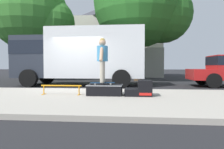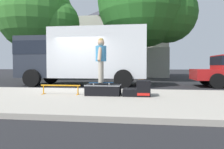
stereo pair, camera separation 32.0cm
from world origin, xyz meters
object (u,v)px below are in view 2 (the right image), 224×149
at_px(kicker_ramp, 139,89).
at_px(street_tree_neighbour, 40,17).
at_px(skater_kid, 101,56).
at_px(box_truck, 82,55).
at_px(grind_rail, 61,87).
at_px(skateboard, 101,83).
at_px(skate_box, 103,89).
at_px(street_tree_main, 148,5).

distance_m(kicker_ramp, street_tree_neighbour, 13.11).
bearing_deg(skater_kid, box_truck, 112.48).
distance_m(kicker_ramp, grind_rail, 2.59).
bearing_deg(skateboard, skate_box, 19.34).
relative_size(kicker_ramp, box_truck, 0.12).
distance_m(box_truck, street_tree_main, 6.72).
distance_m(skate_box, skater_kid, 1.07).
bearing_deg(street_tree_main, kicker_ramp, -92.77).
xyz_separation_m(skateboard, box_truck, (-1.96, 4.75, 1.18)).
height_order(skateboard, skater_kid, skater_kid).
distance_m(box_truck, street_tree_neighbour, 7.38).
distance_m(skate_box, box_truck, 5.33).
bearing_deg(grind_rail, street_tree_main, 71.46).
height_order(skater_kid, street_tree_neighbour, street_tree_neighbour).
xyz_separation_m(kicker_ramp, skateboard, (-1.22, -0.03, 0.19)).
distance_m(skate_box, street_tree_main, 10.46).
relative_size(box_truck, street_tree_neighbour, 0.86).
height_order(box_truck, street_tree_neighbour, street_tree_neighbour).
relative_size(skate_box, street_tree_neighbour, 0.14).
height_order(skate_box, street_tree_neighbour, street_tree_neighbour).
xyz_separation_m(skateboard, street_tree_neighbour, (-6.69, 9.39, 4.44)).
bearing_deg(street_tree_main, skate_box, -99.97).
bearing_deg(skate_box, box_truck, 113.37).
relative_size(skate_box, kicker_ramp, 1.32).
xyz_separation_m(grind_rail, street_tree_neighbour, (-5.32, 9.39, 4.60)).
relative_size(skateboard, skater_kid, 0.56).
bearing_deg(box_truck, skate_box, -66.63).
relative_size(box_truck, street_tree_main, 0.79).
relative_size(skate_box, skateboard, 1.39).
xyz_separation_m(skater_kid, street_tree_neighbour, (-6.69, 9.39, 3.59)).
distance_m(skater_kid, street_tree_neighbour, 12.08).
height_order(kicker_ramp, skateboard, kicker_ramp).
height_order(grind_rail, street_tree_neighbour, street_tree_neighbour).
distance_m(grind_rail, box_truck, 4.97).
relative_size(skater_kid, street_tree_neighbour, 0.18).
height_order(skate_box, box_truck, box_truck).
bearing_deg(skate_box, kicker_ramp, -0.02).
relative_size(grind_rail, skateboard, 1.68).
bearing_deg(skater_kid, street_tree_neighbour, 125.47).
height_order(skate_box, street_tree_main, street_tree_main).
distance_m(skate_box, grind_rail, 1.44).
relative_size(skater_kid, box_truck, 0.21).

